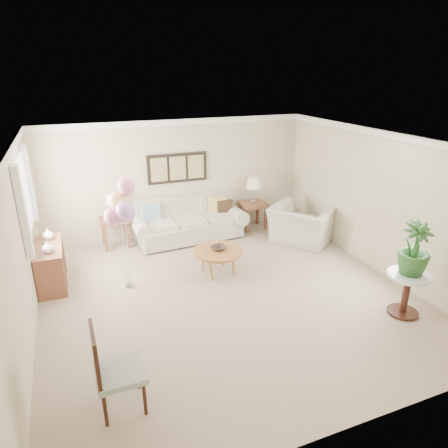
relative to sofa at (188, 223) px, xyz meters
name	(u,v)px	position (x,y,z in m)	size (l,w,h in m)	color
ground_plane	(228,294)	(-0.10, -2.59, -0.37)	(6.00, 6.00, 0.00)	tan
room_shell	(219,203)	(-0.21, -2.50, 1.26)	(6.04, 6.04, 2.60)	beige
wall_art_triptych	(178,168)	(-0.10, 0.37, 1.18)	(1.35, 0.06, 0.65)	black
sofa	(188,223)	(0.00, 0.00, 0.00)	(2.57, 1.07, 0.93)	beige
end_table_left	(115,222)	(-1.58, 0.18, 0.18)	(0.59, 0.54, 0.65)	brown
end_table_right	(253,207)	(1.61, 0.03, 0.17)	(0.59, 0.54, 0.65)	brown
lamp_left	(112,199)	(-1.58, 0.18, 0.69)	(0.31, 0.31, 0.54)	gray
lamp_right	(254,184)	(1.61, 0.03, 0.74)	(0.34, 0.34, 0.60)	gray
coffee_table	(218,252)	(0.03, -1.80, 0.07)	(0.93, 0.93, 0.47)	#A56637
decor_bowl	(219,248)	(0.05, -1.79, 0.14)	(0.28, 0.28, 0.07)	#2F241E
armchair	(301,224)	(2.25, -1.11, 0.04)	(1.25, 1.09, 0.81)	beige
side_table	(408,284)	(2.25, -4.12, 0.16)	(0.64, 0.64, 0.69)	silver
potted_plant	(415,248)	(2.28, -4.10, 0.74)	(0.47, 0.47, 0.84)	#1E4A18
accent_chair	(112,368)	(-2.18, -4.39, 0.19)	(0.53, 0.53, 1.08)	#96A395
credenza	(51,265)	(-2.86, -1.09, 0.00)	(0.46, 1.20, 0.74)	brown
vase_white	(47,247)	(-2.84, -1.40, 0.47)	(0.19, 0.19, 0.20)	silver
vase_sage	(48,234)	(-2.84, -0.80, 0.47)	(0.19, 0.19, 0.20)	silver
balloon_cluster	(121,207)	(-1.63, -1.73, 1.12)	(0.55, 0.54, 1.97)	gray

